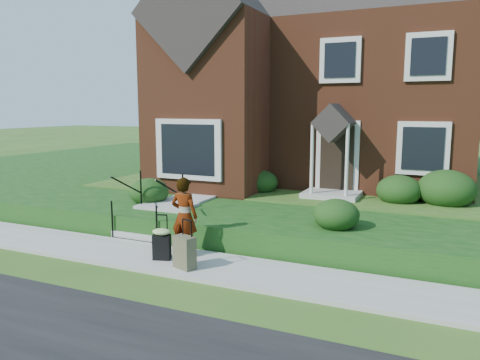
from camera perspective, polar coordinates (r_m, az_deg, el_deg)
The scene contains 10 objects.
ground at distance 9.67m, azimuth -3.71°, elevation -10.70°, with size 120.00×120.00×0.00m, color #2D5119.
sidewalk at distance 9.66m, azimuth -3.72°, elevation -10.47°, with size 60.00×1.60×0.08m, color #9E9B93.
terrace at distance 19.16m, azimuth 23.11°, elevation -0.70°, with size 44.00×20.00×0.60m, color #113E10.
walkway at distance 14.93m, azimuth -3.20°, elevation -1.23°, with size 1.20×6.00×0.06m, color #9E9B93.
main_house at distance 18.33m, azimuth 10.26°, elevation 15.03°, with size 10.40×10.20×9.40m.
front_steps at distance 12.31m, azimuth -10.01°, elevation -4.25°, with size 1.40×2.02×1.50m.
foundation_shrubs at distance 13.62m, azimuth 7.98°, elevation -0.44°, with size 9.87×4.96×1.08m.
woman at distance 10.10m, azimuth -6.80°, elevation -4.41°, with size 0.62×0.41×1.70m, color #999999.
suitcase_black at distance 9.96m, azimuth -9.53°, elevation -7.50°, with size 0.47×0.43×0.96m.
suitcase_olive at distance 9.38m, azimuth -6.78°, elevation -8.73°, with size 0.51×0.39×0.98m.
Camera 1 is at (4.31, -8.04, 3.22)m, focal length 35.00 mm.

